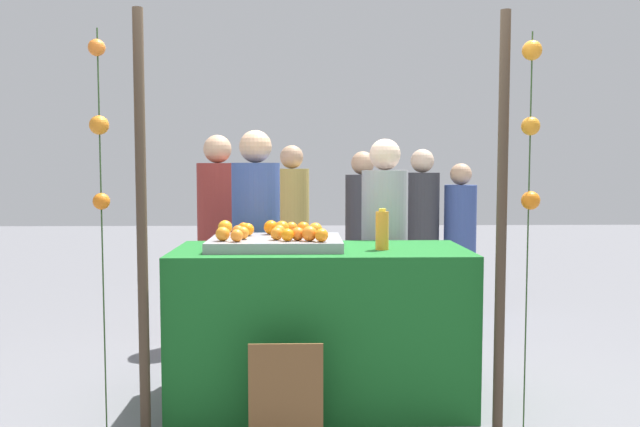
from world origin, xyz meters
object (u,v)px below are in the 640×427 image
object	(u,v)px
stall_counter	(321,325)
orange_1	(225,227)
chalkboard_sign	(286,395)
juice_bottle	(382,230)
orange_0	(303,228)
vendor_left	(256,259)
vendor_right	(384,262)

from	to	relation	value
stall_counter	orange_1	xyz separation A→B (m)	(-0.60, 0.23, 0.58)
stall_counter	orange_1	bearing A→B (deg)	158.81
chalkboard_sign	juice_bottle	bearing A→B (deg)	43.65
orange_0	vendor_left	distance (m)	0.62
orange_1	vendor_right	xyz separation A→B (m)	(1.08, 0.44, -0.29)
vendor_left	orange_1	bearing A→B (deg)	-110.41
orange_0	orange_1	world-z (taller)	orange_1
orange_1	vendor_right	bearing A→B (deg)	22.04
juice_bottle	vendor_right	distance (m)	0.81
orange_1	juice_bottle	bearing A→B (deg)	-17.83
orange_0	vendor_right	bearing A→B (deg)	37.99
juice_bottle	vendor_right	bearing A→B (deg)	81.69
stall_counter	juice_bottle	bearing A→B (deg)	-11.96
vendor_left	orange_0	bearing A→B (deg)	-53.85
vendor_right	orange_0	bearing A→B (deg)	-142.01
stall_counter	vendor_left	size ratio (longest dim) A/B	1.04
juice_bottle	vendor_left	distance (m)	1.13
stall_counter	orange_0	bearing A→B (deg)	115.74
stall_counter	juice_bottle	world-z (taller)	juice_bottle
orange_0	orange_1	distance (m)	0.50
stall_counter	vendor_left	world-z (taller)	vendor_left
orange_1	vendor_right	size ratio (longest dim) A/B	0.06
orange_1	chalkboard_sign	distance (m)	1.23
orange_0	chalkboard_sign	bearing A→B (deg)	-96.28
stall_counter	juice_bottle	distance (m)	0.70
juice_bottle	chalkboard_sign	size ratio (longest dim) A/B	0.45
chalkboard_sign	vendor_right	size ratio (longest dim) A/B	0.33
vendor_left	vendor_right	size ratio (longest dim) A/B	1.04
orange_1	juice_bottle	world-z (taller)	juice_bottle
orange_0	orange_1	xyz separation A→B (m)	(-0.50, 0.02, 0.00)
juice_bottle	vendor_right	xyz separation A→B (m)	(0.11, 0.75, -0.30)
vendor_left	vendor_right	distance (m)	0.91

